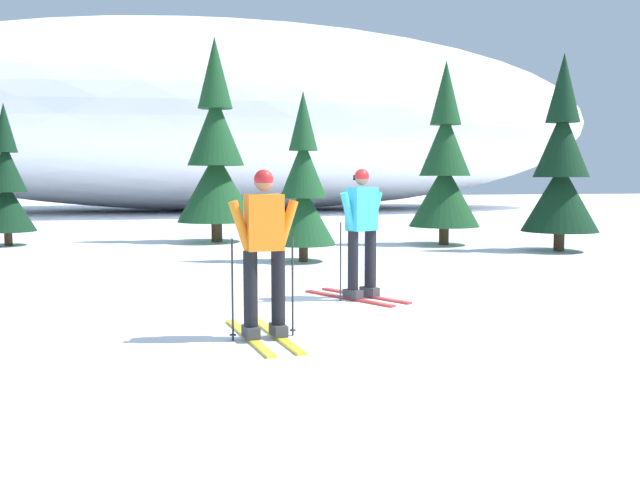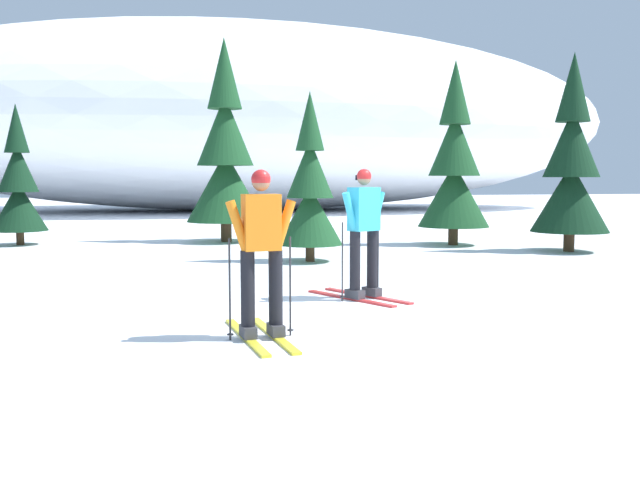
# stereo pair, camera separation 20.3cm
# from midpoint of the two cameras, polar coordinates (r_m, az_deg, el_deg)

# --- Properties ---
(ground_plane) EXTENTS (120.00, 120.00, 0.00)m
(ground_plane) POSITION_cam_midpoint_polar(r_m,az_deg,el_deg) (8.55, 2.82, -6.42)
(ground_plane) COLOR white
(skier_orange_jacket) EXTENTS (0.76, 1.82, 1.80)m
(skier_orange_jacket) POSITION_cam_midpoint_polar(r_m,az_deg,el_deg) (7.32, -5.43, -1.00)
(skier_orange_jacket) COLOR gold
(skier_orange_jacket) RESTS_ON ground
(skier_cyan_jacket) EXTENTS (1.17, 1.73, 1.84)m
(skier_cyan_jacket) POSITION_cam_midpoint_polar(r_m,az_deg,el_deg) (9.77, 2.82, 0.78)
(skier_cyan_jacket) COLOR red
(skier_cyan_jacket) RESTS_ON ground
(pine_tree_left) EXTENTS (1.40, 1.40, 3.62)m
(pine_tree_left) POSITION_cam_midpoint_polar(r_m,az_deg,el_deg) (19.37, -24.68, 4.04)
(pine_tree_left) COLOR #47301E
(pine_tree_left) RESTS_ON ground
(pine_tree_center_left) EXTENTS (2.11, 2.11, 5.46)m
(pine_tree_center_left) POSITION_cam_midpoint_polar(r_m,az_deg,el_deg) (18.90, -8.87, 6.76)
(pine_tree_center_left) COLOR #47301E
(pine_tree_center_left) RESTS_ON ground
(pine_tree_center_right) EXTENTS (1.34, 1.34, 3.48)m
(pine_tree_center_right) POSITION_cam_midpoint_polar(r_m,az_deg,el_deg) (14.20, -1.79, 4.06)
(pine_tree_center_right) COLOR #47301E
(pine_tree_center_right) RESTS_ON ground
(pine_tree_right) EXTENTS (1.82, 1.82, 4.72)m
(pine_tree_right) POSITION_cam_midpoint_polar(r_m,az_deg,el_deg) (18.16, 9.92, 5.83)
(pine_tree_right) COLOR #47301E
(pine_tree_right) RESTS_ON ground
(pine_tree_far_right) EXTENTS (1.78, 1.78, 4.61)m
(pine_tree_far_right) POSITION_cam_midpoint_polar(r_m,az_deg,el_deg) (17.23, 18.91, 5.54)
(pine_tree_far_right) COLOR #47301E
(pine_tree_far_right) RESTS_ON ground
(snow_ridge_background) EXTENTS (42.12, 17.88, 9.91)m
(snow_ridge_background) POSITION_cam_midpoint_polar(r_m,az_deg,el_deg) (38.35, -7.41, 9.87)
(snow_ridge_background) COLOR white
(snow_ridge_background) RESTS_ON ground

